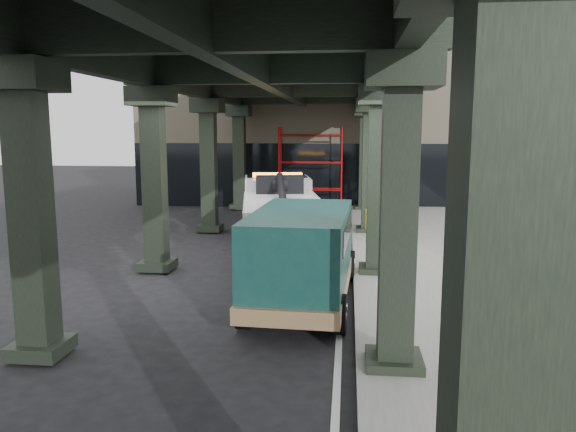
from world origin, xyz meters
The scene contains 8 objects.
ground centered at (0.00, 0.00, 0.00)m, with size 90.00×90.00×0.00m, color black.
sidewalk centered at (4.50, 2.00, 0.07)m, with size 5.00×40.00×0.15m, color gray.
lane_stripe centered at (1.70, 2.00, 0.01)m, with size 0.12×38.00×0.01m, color silver.
viaduct centered at (-0.40, 2.00, 5.46)m, with size 7.40×32.00×6.40m.
building centered at (2.00, 20.00, 4.00)m, with size 22.00×10.00×8.00m, color #C6B793.
scaffolding centered at (0.00, 14.64, 2.11)m, with size 3.08×0.88×4.00m.
tow_truck centered at (-0.27, 4.45, 1.25)m, with size 3.39×8.05×2.57m.
towed_van centered at (0.85, -0.57, 1.17)m, with size 2.38×5.46×2.17m.
Camera 1 is at (1.82, -12.69, 3.90)m, focal length 35.00 mm.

